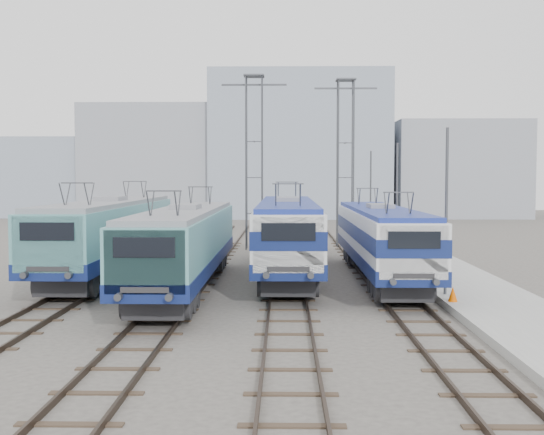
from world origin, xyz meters
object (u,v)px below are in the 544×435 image
at_px(locomotive_center_left, 185,241).
at_px(mast_mid, 397,204).
at_px(locomotive_far_right, 381,235).
at_px(mast_rear, 371,198).
at_px(locomotive_center_right, 287,229).
at_px(catenary_tower_west, 254,154).
at_px(locomotive_far_left, 110,230).
at_px(mast_front, 446,215).
at_px(catenary_tower_east, 345,155).
at_px(safety_cone, 453,294).

xyz_separation_m(locomotive_center_left, mast_mid, (10.85, 9.81, 1.28)).
xyz_separation_m(locomotive_far_right, mast_rear, (1.85, 18.57, 1.29)).
distance_m(locomotive_center_right, catenary_tower_west, 13.79).
distance_m(locomotive_center_left, catenary_tower_west, 18.49).
height_order(locomotive_center_left, catenary_tower_west, catenary_tower_west).
bearing_deg(locomotive_center_left, mast_rear, 63.56).
distance_m(locomotive_far_left, mast_rear, 23.02).
height_order(locomotive_far_left, mast_mid, mast_mid).
height_order(locomotive_far_right, catenary_tower_west, catenary_tower_west).
distance_m(locomotive_far_left, locomotive_center_left, 6.51).
bearing_deg(mast_rear, mast_mid, -90.00).
relative_size(locomotive_far_right, catenary_tower_west, 1.44).
relative_size(mast_front, mast_rear, 1.00).
distance_m(catenary_tower_west, mast_mid, 12.16).
distance_m(locomotive_far_right, catenary_tower_east, 17.15).
bearing_deg(mast_mid, locomotive_far_left, -161.59).
height_order(locomotive_far_left, locomotive_far_right, locomotive_far_left).
xyz_separation_m(locomotive_center_left, catenary_tower_west, (2.25, 17.81, 4.43)).
bearing_deg(catenary_tower_east, locomotive_center_right, -105.91).
bearing_deg(mast_mid, mast_rear, 90.00).
relative_size(locomotive_center_left, mast_mid, 2.54).
bearing_deg(mast_mid, catenary_tower_west, 137.07).
xyz_separation_m(locomotive_center_left, locomotive_far_right, (9.00, 3.25, -0.00)).
bearing_deg(mast_rear, locomotive_far_right, -95.69).
relative_size(catenary_tower_east, mast_front, 1.71).
xyz_separation_m(locomotive_far_left, locomotive_far_right, (13.50, -1.45, -0.12)).
xyz_separation_m(catenary_tower_west, catenary_tower_east, (6.50, 2.00, 0.00)).
relative_size(locomotive_center_left, catenary_tower_east, 1.48).
xyz_separation_m(locomotive_far_right, mast_mid, (1.85, 6.57, 1.29)).
relative_size(mast_rear, safety_cone, 12.27).
xyz_separation_m(locomotive_far_left, mast_rear, (15.35, 17.11, 1.17)).
relative_size(locomotive_far_right, mast_rear, 2.47).
bearing_deg(catenary_tower_west, mast_front, -66.73).
xyz_separation_m(locomotive_far_left, mast_front, (15.35, -6.89, 1.17)).
distance_m(locomotive_far_left, catenary_tower_east, 20.55).
bearing_deg(locomotive_far_right, locomotive_center_right, 159.84).
bearing_deg(mast_front, mast_rear, 90.00).
height_order(locomotive_center_right, locomotive_far_right, locomotive_center_right).
bearing_deg(catenary_tower_east, mast_front, -84.55).
height_order(locomotive_center_right, safety_cone, locomotive_center_right).
bearing_deg(locomotive_center_right, mast_mid, 37.73).
xyz_separation_m(catenary_tower_east, safety_cone, (2.00, -23.66, -6.06)).
relative_size(catenary_tower_west, mast_rear, 1.71).
relative_size(locomotive_far_right, mast_mid, 2.47).
relative_size(locomotive_center_right, mast_mid, 2.67).
height_order(locomotive_center_left, catenary_tower_east, catenary_tower_east).
bearing_deg(catenary_tower_east, locomotive_far_left, -131.25).
height_order(locomotive_far_left, catenary_tower_east, catenary_tower_east).
height_order(locomotive_far_left, mast_rear, mast_rear).
distance_m(locomotive_center_right, safety_cone, 10.90).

